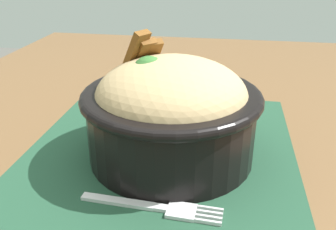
% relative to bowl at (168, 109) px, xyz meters
% --- Properties ---
extents(table, '(1.25, 0.86, 0.72)m').
position_rel_bowl_xyz_m(table, '(0.02, 0.00, -0.12)').
color(table, brown).
rests_on(table, ground_plane).
extents(placemat, '(0.40, 0.31, 0.00)m').
position_rel_bowl_xyz_m(placemat, '(0.01, -0.01, -0.06)').
color(placemat, '#1E422D').
rests_on(placemat, table).
extents(bowl, '(0.21, 0.21, 0.14)m').
position_rel_bowl_xyz_m(bowl, '(0.00, 0.00, 0.00)').
color(bowl, black).
rests_on(bowl, placemat).
extents(fork, '(0.02, 0.13, 0.00)m').
position_rel_bowl_xyz_m(fork, '(0.10, 0.01, -0.06)').
color(fork, silver).
rests_on(fork, placemat).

